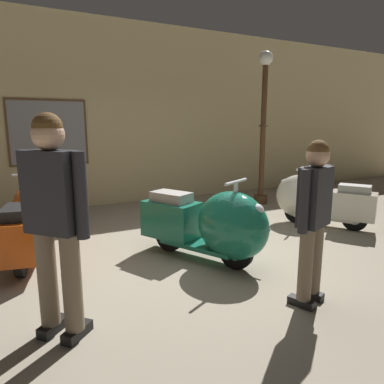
{
  "coord_description": "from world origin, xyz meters",
  "views": [
    {
      "loc": [
        -2.12,
        -3.75,
        1.66
      ],
      "look_at": [
        0.01,
        0.5,
        0.73
      ],
      "focal_mm": 32.38,
      "sensor_mm": 36.0,
      "label": 1
    }
  ],
  "objects_px": {
    "scooter_0": "(30,220)",
    "visitor_0": "(314,212)",
    "visitor_1": "(54,213)",
    "scooter_2": "(315,200)",
    "lamppost": "(263,122)",
    "scooter_1": "(212,225)"
  },
  "relations": [
    {
      "from": "scooter_0",
      "to": "visitor_0",
      "type": "distance_m",
      "value": 3.41
    },
    {
      "from": "visitor_0",
      "to": "visitor_1",
      "type": "relative_size",
      "value": 0.88
    },
    {
      "from": "scooter_0",
      "to": "visitor_0",
      "type": "relative_size",
      "value": 1.13
    },
    {
      "from": "scooter_2",
      "to": "lamppost",
      "type": "distance_m",
      "value": 2.16
    },
    {
      "from": "lamppost",
      "to": "visitor_1",
      "type": "height_order",
      "value": "lamppost"
    },
    {
      "from": "scooter_0",
      "to": "scooter_1",
      "type": "xyz_separation_m",
      "value": [
        1.95,
        -1.25,
        0.01
      ]
    },
    {
      "from": "scooter_1",
      "to": "visitor_0",
      "type": "xyz_separation_m",
      "value": [
        0.32,
        -1.26,
        0.41
      ]
    },
    {
      "from": "scooter_1",
      "to": "visitor_1",
      "type": "xyz_separation_m",
      "value": [
        -1.81,
        -0.78,
        0.53
      ]
    },
    {
      "from": "scooter_2",
      "to": "lamppost",
      "type": "bearing_deg",
      "value": -40.21
    },
    {
      "from": "scooter_0",
      "to": "visitor_0",
      "type": "xyz_separation_m",
      "value": [
        2.27,
        -2.51,
        0.42
      ]
    },
    {
      "from": "lamppost",
      "to": "scooter_1",
      "type": "bearing_deg",
      "value": -137.38
    },
    {
      "from": "scooter_0",
      "to": "visitor_1",
      "type": "xyz_separation_m",
      "value": [
        0.14,
        -2.03,
        0.54
      ]
    },
    {
      "from": "scooter_1",
      "to": "lamppost",
      "type": "relative_size",
      "value": 0.56
    },
    {
      "from": "scooter_2",
      "to": "lamppost",
      "type": "xyz_separation_m",
      "value": [
        0.21,
        1.72,
        1.28
      ]
    },
    {
      "from": "scooter_2",
      "to": "visitor_1",
      "type": "bearing_deg",
      "value": 75.46
    },
    {
      "from": "scooter_1",
      "to": "visitor_1",
      "type": "height_order",
      "value": "visitor_1"
    },
    {
      "from": "scooter_1",
      "to": "lamppost",
      "type": "bearing_deg",
      "value": 105.09
    },
    {
      "from": "scooter_0",
      "to": "scooter_2",
      "type": "height_order",
      "value": "scooter_0"
    },
    {
      "from": "visitor_1",
      "to": "visitor_0",
      "type": "bearing_deg",
      "value": -56.66
    },
    {
      "from": "scooter_1",
      "to": "scooter_2",
      "type": "relative_size",
      "value": 1.13
    },
    {
      "from": "lamppost",
      "to": "visitor_0",
      "type": "relative_size",
      "value": 2.02
    },
    {
      "from": "scooter_0",
      "to": "scooter_2",
      "type": "bearing_deg",
      "value": -86.49
    }
  ]
}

